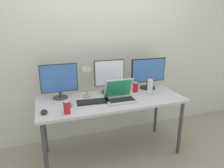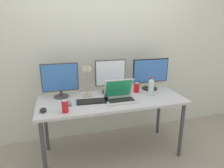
{
  "view_description": "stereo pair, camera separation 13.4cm",
  "coord_description": "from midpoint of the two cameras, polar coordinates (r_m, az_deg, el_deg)",
  "views": [
    {
      "loc": [
        -0.72,
        -2.08,
        1.59
      ],
      "look_at": [
        0.0,
        0.0,
        0.92
      ],
      "focal_mm": 32.0,
      "sensor_mm": 36.0,
      "label": 1
    },
    {
      "loc": [
        -0.59,
        -2.12,
        1.59
      ],
      "look_at": [
        0.0,
        0.0,
        0.92
      ],
      "focal_mm": 32.0,
      "sensor_mm": 36.0,
      "label": 2
    }
  ],
  "objects": [
    {
      "name": "monitor_right",
      "position": [
        2.69,
        8.97,
        3.28
      ],
      "size": [
        0.49,
        0.2,
        0.41
      ],
      "color": "black",
      "rests_on": "work_desk"
    },
    {
      "name": "keyboard_main",
      "position": [
        2.26,
        -7.05,
        -5.05
      ],
      "size": [
        0.37,
        0.17,
        0.02
      ],
      "primitive_type": "cube",
      "rotation": [
        0.0,
        0.0,
        -0.08
      ],
      "color": "black",
      "rests_on": "work_desk"
    },
    {
      "name": "monitor_left",
      "position": [
        2.4,
        -16.42,
        0.99
      ],
      "size": [
        0.43,
        0.18,
        0.41
      ],
      "color": "#38383D",
      "rests_on": "work_desk"
    },
    {
      "name": "mouse_by_keyboard",
      "position": [
        2.21,
        -13.75,
        -5.7
      ],
      "size": [
        0.08,
        0.12,
        0.04
      ],
      "primitive_type": "ellipsoid",
      "rotation": [
        0.0,
        0.0,
        0.18
      ],
      "color": "slate",
      "rests_on": "work_desk"
    },
    {
      "name": "mouse_by_laptop",
      "position": [
        2.11,
        -20.6,
        -7.48
      ],
      "size": [
        0.07,
        0.1,
        0.04
      ],
      "primitive_type": "ellipsoid",
      "rotation": [
        0.0,
        0.0,
        0.05
      ],
      "color": "black",
      "rests_on": "work_desk"
    },
    {
      "name": "ground_plane",
      "position": [
        2.71,
        -1.5,
        -18.94
      ],
      "size": [
        16.0,
        16.0,
        0.0
      ],
      "primitive_type": "plane",
      "color": "gray"
    },
    {
      "name": "work_desk",
      "position": [
        2.38,
        -1.62,
        -5.67
      ],
      "size": [
        1.7,
        0.69,
        0.74
      ],
      "color": "#424247",
      "rests_on": "ground"
    },
    {
      "name": "soda_can_by_laptop",
      "position": [
        2.58,
        5.21,
        -0.92
      ],
      "size": [
        0.07,
        0.07,
        0.13
      ],
      "color": "red",
      "rests_on": "work_desk"
    },
    {
      "name": "water_bottle",
      "position": [
        2.49,
        9.31,
        -0.64
      ],
      "size": [
        0.07,
        0.07,
        0.23
      ],
      "color": "silver",
      "rests_on": "work_desk"
    },
    {
      "name": "desk_lamp",
      "position": [
        2.32,
        -8.88,
        2.8
      ],
      "size": [
        0.11,
        0.18,
        0.43
      ],
      "color": "tan",
      "rests_on": "work_desk"
    },
    {
      "name": "laptop_silver",
      "position": [
        2.29,
        0.63,
        -3.29
      ],
      "size": [
        0.34,
        0.24,
        0.25
      ],
      "color": "silver",
      "rests_on": "work_desk"
    },
    {
      "name": "wall_back",
      "position": [
        2.78,
        -5.46,
        10.9
      ],
      "size": [
        7.0,
        0.08,
        2.6
      ],
      "primitive_type": "cube",
      "color": "silver",
      "rests_on": "ground"
    },
    {
      "name": "soda_can_near_keyboard",
      "position": [
        2.03,
        -14.67,
        -6.51
      ],
      "size": [
        0.07,
        0.07,
        0.13
      ],
      "color": "red",
      "rests_on": "work_desk"
    },
    {
      "name": "monitor_center",
      "position": [
        2.5,
        -2.3,
        2.25
      ],
      "size": [
        0.39,
        0.22,
        0.42
      ],
      "color": "#38383D",
      "rests_on": "work_desk"
    }
  ]
}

